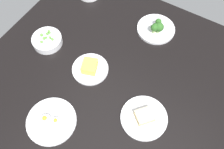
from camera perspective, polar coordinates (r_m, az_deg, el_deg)
dining_table at (r=115.15cm, az=0.00°, el=-0.97°), size 123.29×115.45×4.00cm
plate_eggs at (r=106.85cm, az=-14.30°, el=-10.64°), size 21.44×21.44×4.77cm
plate_cheese at (r=114.41cm, az=-5.23°, el=1.49°), size 17.41×17.41×5.29cm
plate_broccoli at (r=129.65cm, az=10.48°, el=10.79°), size 19.97×19.97×7.61cm
plate_sandwich at (r=104.91cm, az=7.64°, el=-10.08°), size 20.28×20.28×4.41cm
bowl_peas at (r=126.57cm, az=-15.23°, el=7.85°), size 15.14×15.14×5.34cm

